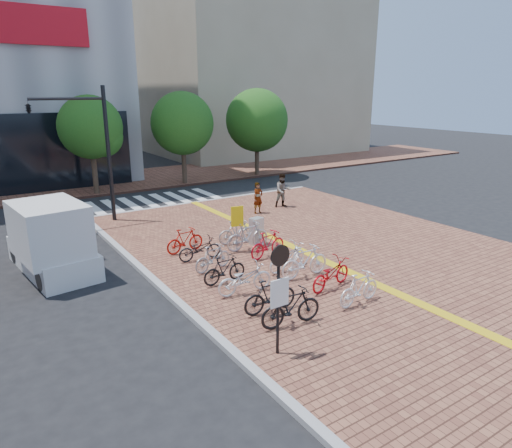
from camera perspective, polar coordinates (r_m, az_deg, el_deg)
ground at (r=15.73m, az=4.83°, el=-7.36°), size 120.00×120.00×0.00m
sidewalk at (r=14.88m, az=26.64°, el=-10.27°), size 14.00×34.00×0.15m
tactile_strip at (r=14.06m, az=24.55°, el=-11.20°), size 0.40×34.00×0.01m
kerb_west at (r=10.14m, az=4.34°, el=-21.60°), size 0.25×34.00×0.15m
kerb_north at (r=26.91m, az=-5.90°, el=2.86°), size 14.00×0.25×0.15m
far_sidewalk at (r=34.07m, az=-17.50°, el=5.04°), size 70.00×8.00×0.15m
building_beige at (r=51.06m, az=-1.42°, el=19.35°), size 20.00×18.00×18.00m
crosswalk at (r=27.72m, az=-12.41°, el=2.81°), size 7.50×4.00×0.01m
street_trees at (r=32.04m, az=-7.43°, el=12.25°), size 16.20×4.60×6.35m
bike_0 at (r=12.53m, az=4.40°, el=-10.31°), size 1.86×0.75×1.09m
bike_1 at (r=13.23m, az=1.78°, el=-8.92°), size 1.73×0.60×1.02m
bike_2 at (r=14.39m, az=-1.41°, el=-6.86°), size 1.90×0.78×0.97m
bike_3 at (r=15.18m, az=-3.95°, el=-5.69°), size 1.59×0.48×0.95m
bike_4 at (r=16.24m, az=-5.41°, el=-4.22°), size 1.63×0.75×0.95m
bike_5 at (r=17.30m, az=-7.04°, el=-3.09°), size 1.71×0.73×0.88m
bike_6 at (r=18.18m, az=-8.88°, el=-2.02°), size 1.68×0.65×0.98m
bike_7 at (r=14.02m, az=12.79°, el=-7.86°), size 1.71×0.60×1.01m
bike_8 at (r=14.95m, az=9.34°, el=-6.16°), size 1.96×1.01×0.98m
bike_9 at (r=15.65m, az=6.11°, el=-4.68°), size 1.91×0.61×1.14m
bike_10 at (r=16.28m, az=3.94°, el=-4.12°), size 1.90×0.97×0.95m
bike_11 at (r=17.43m, az=1.49°, el=-2.53°), size 1.79×0.76×1.04m
bike_12 at (r=18.22m, az=-1.04°, el=-1.49°), size 1.92×0.56×1.15m
bike_13 at (r=19.00m, az=-2.38°, el=-0.98°), size 1.71×0.65×1.00m
pedestrian_a at (r=23.67m, az=0.25°, el=3.29°), size 0.64×0.47×1.63m
pedestrian_b at (r=24.99m, az=3.37°, el=4.21°), size 1.05×0.92×1.84m
utility_box at (r=18.84m, az=0.05°, el=-0.91°), size 0.59×0.48×1.14m
yellow_sign at (r=17.79m, az=-2.41°, el=0.45°), size 0.50×0.17×1.86m
notice_sign at (r=10.72m, az=2.91°, el=-7.83°), size 0.52×0.12×2.81m
traffic_light_pole at (r=22.57m, az=-21.86°, el=10.78°), size 3.44×1.32×6.40m
box_truck at (r=17.89m, az=-24.24°, el=-1.54°), size 2.55×4.83×2.67m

